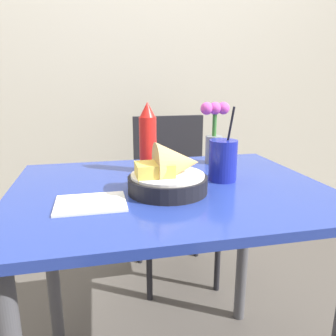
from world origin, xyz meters
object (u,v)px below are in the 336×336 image
at_px(food_basket, 170,175).
at_px(flower_vase, 214,132).
at_px(chair_far_window, 172,182).
at_px(drink_cup, 223,162).
at_px(ketchup_bottle, 148,139).

height_order(food_basket, flower_vase, flower_vase).
xyz_separation_m(chair_far_window, flower_vase, (0.03, -0.56, 0.36)).
height_order(drink_cup, flower_vase, drink_cup).
bearing_deg(chair_far_window, ketchup_bottle, -110.57).
height_order(ketchup_bottle, drink_cup, ketchup_bottle).
relative_size(chair_far_window, ketchup_bottle, 3.74).
bearing_deg(flower_vase, chair_far_window, 93.07).
height_order(chair_far_window, food_basket, food_basket).
distance_m(chair_far_window, ketchup_bottle, 0.75).
relative_size(chair_far_window, drink_cup, 3.82).
distance_m(food_basket, drink_cup, 0.20).
bearing_deg(chair_far_window, flower_vase, -86.93).
relative_size(ketchup_bottle, drink_cup, 1.02).
distance_m(food_basket, flower_vase, 0.38).
bearing_deg(food_basket, chair_far_window, 76.31).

